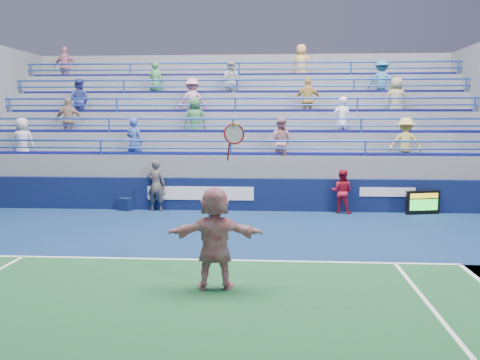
# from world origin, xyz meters

# --- Properties ---
(ground) EXTENTS (120.00, 120.00, 0.00)m
(ground) POSITION_xyz_m (0.00, 0.00, 0.00)
(ground) COLOR #333538
(sponsor_wall) EXTENTS (18.00, 0.32, 1.10)m
(sponsor_wall) POSITION_xyz_m (0.00, 6.50, 0.55)
(sponsor_wall) COLOR #0A1738
(sponsor_wall) RESTS_ON ground
(bleacher_stand) EXTENTS (18.00, 5.60, 6.13)m
(bleacher_stand) POSITION_xyz_m (-0.00, 10.27, 1.55)
(bleacher_stand) COLOR slate
(bleacher_stand) RESTS_ON ground
(serve_speed_board) EXTENTS (1.13, 0.40, 0.78)m
(serve_speed_board) POSITION_xyz_m (6.29, 6.11, 0.39)
(serve_speed_board) COLOR black
(serve_speed_board) RESTS_ON ground
(judge_chair) EXTENTS (0.56, 0.57, 0.77)m
(judge_chair) POSITION_xyz_m (-3.52, 6.26, 0.25)
(judge_chair) COLOR #0C173C
(judge_chair) RESTS_ON ground
(tennis_player) EXTENTS (1.78, 0.66, 3.02)m
(tennis_player) POSITION_xyz_m (0.46, -1.90, 0.95)
(tennis_player) COLOR silver
(tennis_player) RESTS_ON ground
(line_judge) EXTENTS (0.68, 0.49, 1.75)m
(line_judge) POSITION_xyz_m (-2.48, 6.24, 0.87)
(line_judge) COLOR #141737
(line_judge) RESTS_ON ground
(ball_girl) EXTENTS (0.84, 0.75, 1.44)m
(ball_girl) POSITION_xyz_m (3.70, 6.17, 0.72)
(ball_girl) COLOR #A71328
(ball_girl) RESTS_ON ground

